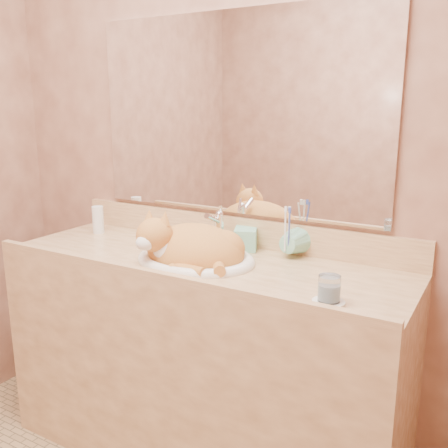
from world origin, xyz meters
The scene contains 12 objects.
wall_back centered at (0.00, 1.00, 1.25)m, with size 2.40×0.02×2.50m, color brown.
vanity_counter centered at (0.00, 0.72, 0.42)m, with size 1.60×0.55×0.85m, color #9E7147, non-canonical shape.
mirror centered at (0.00, 0.99, 1.39)m, with size 1.30×0.02×0.80m, color white.
sink_basin centered at (-0.01, 0.70, 0.92)m, with size 0.46×0.38×0.14m, color white, non-canonical shape.
faucet centered at (-0.01, 0.88, 0.94)m, with size 0.04×0.12×0.17m, color white, non-canonical shape.
cat centered at (-0.02, 0.69, 0.91)m, with size 0.39×0.32×0.21m, color #B76B2A, non-canonical shape.
soap_dispenser centered at (0.11, 0.89, 0.95)m, with size 0.09×0.09×0.20m, color #7FCCAC.
toothbrush_cup centered at (0.29, 0.89, 0.90)m, with size 0.12×0.12×0.11m, color #7FCCAC.
toothbrushes centered at (0.29, 0.89, 0.98)m, with size 0.03×0.03×0.21m, color white, non-canonical shape.
saucer centered at (0.57, 0.55, 0.85)m, with size 0.10×0.10×0.01m, color white.
water_glass centered at (0.57, 0.55, 0.90)m, with size 0.07×0.07×0.08m, color white.
lotion_bottle centered at (-0.63, 0.84, 0.91)m, with size 0.05×0.05×0.12m, color white.
Camera 1 is at (1.00, -0.81, 1.43)m, focal length 40.00 mm.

